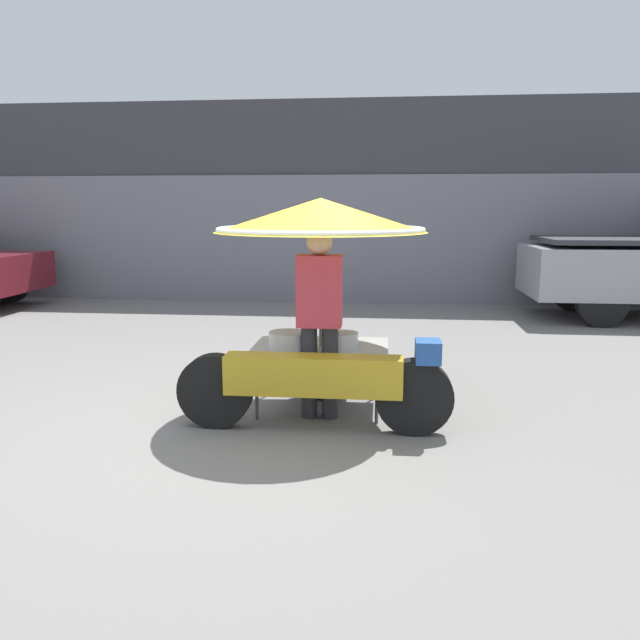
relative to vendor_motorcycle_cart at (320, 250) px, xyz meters
The scene contains 4 objects.
ground_plane 1.63m from the vendor_motorcycle_cart, 138.30° to the right, with size 36.00×36.00×0.00m, color slate.
shopfront_building 7.48m from the vendor_motorcycle_cart, 94.19° to the left, with size 28.00×2.06×3.77m.
vendor_motorcycle_cart is the anchor object (origin of this frame).
vendor_person 0.56m from the vendor_motorcycle_cart, 85.57° to the right, with size 0.38×0.22×1.65m.
Camera 1 is at (1.10, -4.91, 1.84)m, focal length 35.00 mm.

